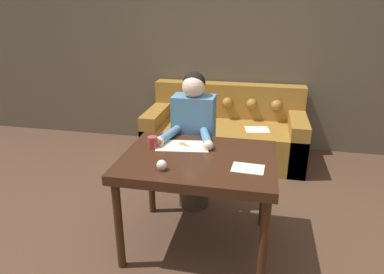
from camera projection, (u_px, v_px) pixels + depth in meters
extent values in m
plane|color=#4C3323|center=(194.00, 240.00, 2.82)|extent=(16.00, 16.00, 0.00)
cube|color=brown|center=(228.00, 48.00, 4.35)|extent=(8.00, 0.06, 2.60)
cube|color=#381E11|center=(199.00, 161.00, 2.52)|extent=(1.12, 0.86, 0.07)
cylinder|color=#381E11|center=(119.00, 226.00, 2.42)|extent=(0.06, 0.06, 0.70)
cylinder|color=#381E11|center=(263.00, 245.00, 2.23)|extent=(0.06, 0.06, 0.70)
cylinder|color=#381E11|center=(151.00, 178.00, 3.09)|extent=(0.06, 0.06, 0.70)
cylinder|color=#381E11|center=(264.00, 189.00, 2.90)|extent=(0.06, 0.06, 0.70)
cube|color=olive|center=(224.00, 141.00, 4.27)|extent=(1.91, 0.91, 0.44)
cube|color=olive|center=(229.00, 100.00, 4.43)|extent=(1.91, 0.22, 0.43)
cube|color=olive|center=(159.00, 130.00, 4.40)|extent=(0.20, 0.91, 0.60)
cube|color=olive|center=(296.00, 140.00, 4.08)|extent=(0.20, 0.91, 0.60)
sphere|color=olive|center=(181.00, 100.00, 4.42)|extent=(0.13, 0.13, 0.13)
sphere|color=olive|center=(204.00, 101.00, 4.37)|extent=(0.13, 0.13, 0.13)
sphere|color=olive|center=(227.00, 103.00, 4.31)|extent=(0.13, 0.13, 0.13)
sphere|color=olive|center=(252.00, 104.00, 4.25)|extent=(0.13, 0.13, 0.13)
sphere|color=olive|center=(276.00, 105.00, 4.20)|extent=(0.13, 0.13, 0.13)
cube|color=white|center=(257.00, 130.00, 4.01)|extent=(0.31, 0.27, 0.00)
cylinder|color=#33281E|center=(194.00, 181.00, 3.25)|extent=(0.28, 0.28, 0.49)
cube|color=teal|center=(194.00, 128.00, 3.05)|extent=(0.37, 0.22, 0.59)
sphere|color=beige|center=(193.00, 86.00, 2.90)|extent=(0.19, 0.19, 0.19)
sphere|color=black|center=(194.00, 83.00, 2.92)|extent=(0.20, 0.20, 0.20)
cylinder|color=teal|center=(169.00, 135.00, 2.83)|extent=(0.14, 0.33, 0.07)
sphere|color=beige|center=(159.00, 142.00, 2.69)|extent=(0.08, 0.08, 0.08)
cylinder|color=teal|center=(206.00, 138.00, 2.77)|extent=(0.16, 0.33, 0.07)
sphere|color=beige|center=(208.00, 145.00, 2.61)|extent=(0.08, 0.08, 0.08)
cube|color=beige|center=(183.00, 146.00, 2.69)|extent=(0.43, 0.28, 0.00)
cube|color=beige|center=(248.00, 168.00, 2.32)|extent=(0.23, 0.17, 0.00)
cube|color=silver|center=(193.00, 148.00, 2.65)|extent=(0.11, 0.06, 0.00)
cube|color=#D1511E|center=(184.00, 145.00, 2.70)|extent=(0.07, 0.04, 0.00)
torus|color=#D1511E|center=(180.00, 144.00, 2.72)|extent=(0.04, 0.04, 0.01)
cube|color=silver|center=(191.00, 149.00, 2.64)|extent=(0.09, 0.09, 0.00)
cube|color=#D1511E|center=(185.00, 145.00, 2.71)|extent=(0.06, 0.06, 0.00)
torus|color=#D1511E|center=(183.00, 143.00, 2.74)|extent=(0.04, 0.04, 0.01)
cylinder|color=silver|center=(188.00, 146.00, 2.68)|extent=(0.01, 0.01, 0.01)
cylinder|color=#9E3833|center=(152.00, 142.00, 2.65)|extent=(0.08, 0.08, 0.09)
torus|color=#9E3833|center=(159.00, 142.00, 2.64)|extent=(0.05, 0.01, 0.05)
cylinder|color=#4C3828|center=(162.00, 169.00, 2.30)|extent=(0.06, 0.06, 0.01)
sphere|color=beige|center=(162.00, 165.00, 2.29)|extent=(0.07, 0.07, 0.07)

